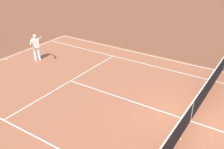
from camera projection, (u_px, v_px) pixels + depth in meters
name	position (u px, v px, depth m)	size (l,w,h in m)	color
ground_plane	(190.00, 121.00, 10.56)	(60.00, 60.00, 0.00)	brown
court_slab	(190.00, 121.00, 10.56)	(24.20, 11.40, 0.00)	#935138
court_line_markings	(190.00, 121.00, 10.56)	(23.85, 11.05, 0.01)	white
tennis_net	(192.00, 111.00, 10.34)	(0.10, 11.70, 1.08)	#2D2D33
tennis_player_near	(36.00, 46.00, 15.79)	(1.18, 0.75, 1.70)	white
tennis_ball	(181.00, 139.00, 9.53)	(0.07, 0.07, 0.07)	#CCE01E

